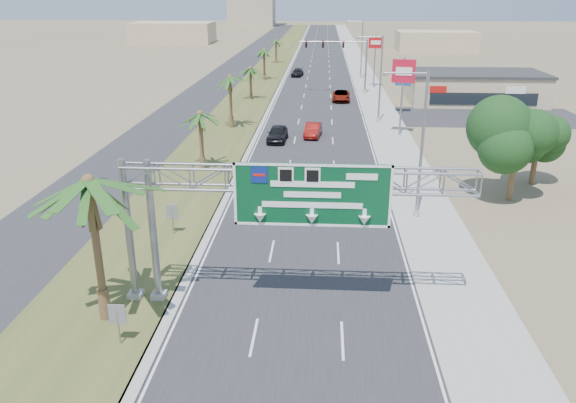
# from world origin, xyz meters

# --- Properties ---
(road) EXTENTS (12.00, 300.00, 0.02)m
(road) POSITION_xyz_m (0.00, 110.00, 0.01)
(road) COLOR #28282B
(road) RESTS_ON ground
(sidewalk_right) EXTENTS (4.00, 300.00, 0.10)m
(sidewalk_right) POSITION_xyz_m (8.50, 110.00, 0.05)
(sidewalk_right) COLOR #9E9B93
(sidewalk_right) RESTS_ON ground
(median_grass) EXTENTS (7.00, 300.00, 0.12)m
(median_grass) POSITION_xyz_m (-10.00, 110.00, 0.06)
(median_grass) COLOR #474E22
(median_grass) RESTS_ON ground
(opposing_road) EXTENTS (8.00, 300.00, 0.02)m
(opposing_road) POSITION_xyz_m (-17.00, 110.00, 0.01)
(opposing_road) COLOR #28282B
(opposing_road) RESTS_ON ground
(sign_gantry) EXTENTS (16.75, 1.24, 7.50)m
(sign_gantry) POSITION_xyz_m (-1.06, 9.93, 6.06)
(sign_gantry) COLOR gray
(sign_gantry) RESTS_ON ground
(palm_near) EXTENTS (5.70, 5.70, 8.35)m
(palm_near) POSITION_xyz_m (-9.20, 8.00, 6.93)
(palm_near) COLOR brown
(palm_near) RESTS_ON ground
(palm_row_b) EXTENTS (3.99, 3.99, 5.95)m
(palm_row_b) POSITION_xyz_m (-9.50, 32.00, 4.90)
(palm_row_b) COLOR brown
(palm_row_b) RESTS_ON ground
(palm_row_c) EXTENTS (3.99, 3.99, 6.75)m
(palm_row_c) POSITION_xyz_m (-9.50, 48.00, 5.66)
(palm_row_c) COLOR brown
(palm_row_c) RESTS_ON ground
(palm_row_d) EXTENTS (3.99, 3.99, 5.45)m
(palm_row_d) POSITION_xyz_m (-9.50, 66.00, 4.42)
(palm_row_d) COLOR brown
(palm_row_d) RESTS_ON ground
(palm_row_e) EXTENTS (3.99, 3.99, 6.15)m
(palm_row_e) POSITION_xyz_m (-9.50, 85.00, 5.09)
(palm_row_e) COLOR brown
(palm_row_e) RESTS_ON ground
(palm_row_f) EXTENTS (3.99, 3.99, 5.75)m
(palm_row_f) POSITION_xyz_m (-9.50, 110.00, 4.71)
(palm_row_f) COLOR brown
(palm_row_f) RESTS_ON ground
(streetlight_near) EXTENTS (3.27, 0.44, 10.00)m
(streetlight_near) POSITION_xyz_m (7.30, 22.00, 4.69)
(streetlight_near) COLOR gray
(streetlight_near) RESTS_ON ground
(streetlight_mid) EXTENTS (3.27, 0.44, 10.00)m
(streetlight_mid) POSITION_xyz_m (7.30, 52.00, 4.69)
(streetlight_mid) COLOR gray
(streetlight_mid) RESTS_ON ground
(streetlight_far) EXTENTS (3.27, 0.44, 10.00)m
(streetlight_far) POSITION_xyz_m (7.30, 88.00, 4.69)
(streetlight_far) COLOR gray
(streetlight_far) RESTS_ON ground
(signal_mast) EXTENTS (10.28, 0.71, 8.00)m
(signal_mast) POSITION_xyz_m (5.17, 71.97, 4.85)
(signal_mast) COLOR gray
(signal_mast) RESTS_ON ground
(store_building) EXTENTS (18.00, 10.00, 4.00)m
(store_building) POSITION_xyz_m (22.00, 66.00, 2.00)
(store_building) COLOR tan
(store_building) RESTS_ON ground
(oak_near) EXTENTS (4.50, 4.50, 6.80)m
(oak_near) POSITION_xyz_m (15.00, 26.00, 4.53)
(oak_near) COLOR brown
(oak_near) RESTS_ON ground
(oak_far) EXTENTS (3.50, 3.50, 5.60)m
(oak_far) POSITION_xyz_m (18.00, 30.00, 3.82)
(oak_far) COLOR brown
(oak_far) RESTS_ON ground
(median_signback_a) EXTENTS (0.75, 0.08, 2.08)m
(median_signback_a) POSITION_xyz_m (-7.80, 6.00, 1.45)
(median_signback_a) COLOR gray
(median_signback_a) RESTS_ON ground
(median_signback_b) EXTENTS (0.75, 0.08, 2.08)m
(median_signback_b) POSITION_xyz_m (-8.50, 18.00, 1.45)
(median_signback_b) COLOR gray
(median_signback_b) RESTS_ON ground
(building_distant_left) EXTENTS (24.00, 14.00, 6.00)m
(building_distant_left) POSITION_xyz_m (-45.00, 160.00, 3.00)
(building_distant_left) COLOR tan
(building_distant_left) RESTS_ON ground
(building_distant_right) EXTENTS (20.00, 12.00, 5.00)m
(building_distant_right) POSITION_xyz_m (30.00, 140.00, 2.50)
(building_distant_right) COLOR tan
(building_distant_right) RESTS_ON ground
(car_left_lane) EXTENTS (2.15, 4.83, 1.61)m
(car_left_lane) POSITION_xyz_m (-3.79, 42.51, 0.81)
(car_left_lane) COLOR black
(car_left_lane) RESTS_ON ground
(car_mid_lane) EXTENTS (1.97, 4.54, 1.45)m
(car_mid_lane) POSITION_xyz_m (-0.12, 44.70, 0.73)
(car_mid_lane) COLOR maroon
(car_mid_lane) RESTS_ON ground
(car_right_lane) EXTENTS (2.59, 5.37, 1.47)m
(car_right_lane) POSITION_xyz_m (3.44, 65.90, 0.74)
(car_right_lane) COLOR gray
(car_right_lane) RESTS_ON ground
(car_far) EXTENTS (2.37, 4.70, 1.31)m
(car_far) POSITION_xyz_m (-3.95, 90.31, 0.65)
(car_far) COLOR black
(car_far) RESTS_ON ground
(pole_sign_red_near) EXTENTS (2.41, 0.78, 8.30)m
(pole_sign_red_near) POSITION_xyz_m (9.23, 45.64, 6.47)
(pole_sign_red_near) COLOR gray
(pole_sign_red_near) RESTS_ON ground
(pole_sign_blue) EXTENTS (2.02, 0.60, 6.79)m
(pole_sign_blue) POSITION_xyz_m (10.89, 57.51, 4.88)
(pole_sign_blue) COLOR gray
(pole_sign_blue) RESTS_ON ground
(pole_sign_red_far) EXTENTS (2.22, 0.60, 8.23)m
(pole_sign_red_far) POSITION_xyz_m (9.00, 78.01, 6.49)
(pole_sign_red_far) COLOR gray
(pole_sign_red_far) RESTS_ON ground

